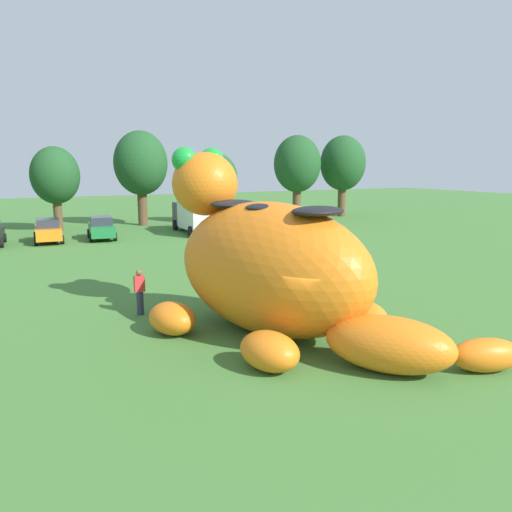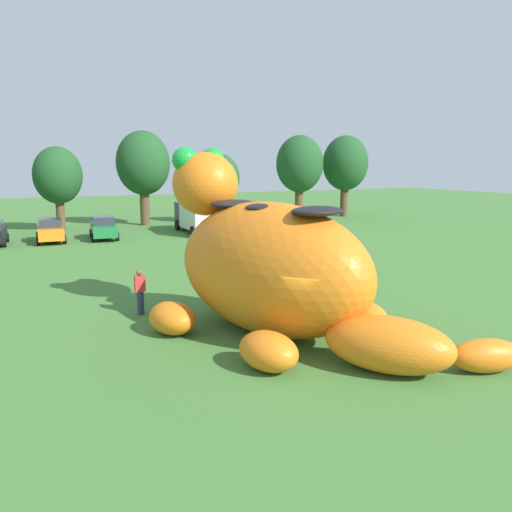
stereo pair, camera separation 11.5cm
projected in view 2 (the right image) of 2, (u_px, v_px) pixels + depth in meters
The scene contains 13 objects.
ground_plane at pixel (309, 350), 14.84m from camera, with size 160.00×160.00×0.00m, color #427533.
giant_inflatable_creature at pixel (270, 266), 16.02m from camera, with size 8.69×10.92×6.14m.
car_orange at pixel (50, 230), 35.36m from camera, with size 2.06×4.16×1.72m.
car_green at pixel (104, 228), 36.81m from camera, with size 2.23×4.24×1.72m.
box_truck at pixel (197, 214), 39.90m from camera, with size 2.58×6.48×2.95m.
tree_centre_left at pixel (58, 176), 40.86m from camera, with size 3.96×3.96×7.03m.
tree_centre at pixel (143, 164), 44.57m from camera, with size 4.82×4.82×8.56m.
tree_centre_right at pixel (220, 178), 46.43m from camera, with size 3.68×3.68×6.54m.
tree_mid_right at pixel (300, 165), 49.70m from camera, with size 4.77×4.77×8.47m.
tree_right at pixel (345, 164), 52.45m from camera, with size 4.84×4.84×8.59m.
spectator_near_inflatable at pixel (273, 252), 26.76m from camera, with size 0.38×0.26×1.71m.
spectator_mid_field at pixel (301, 245), 29.04m from camera, with size 0.38×0.26×1.71m.
spectator_by_cars at pixel (140, 292), 18.22m from camera, with size 0.38×0.26×1.71m.
Camera 2 is at (-7.67, -11.90, 5.51)m, focal length 34.42 mm.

